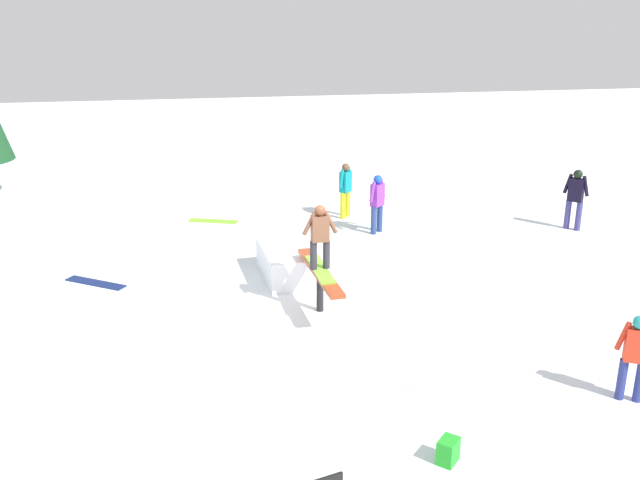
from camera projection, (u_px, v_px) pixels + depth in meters
ground_plane at (320, 311)px, 13.77m from camera, size 60.00×60.00×0.00m
rail_feature at (320, 276)px, 13.53m from camera, size 2.50×0.51×0.85m
snow_kicker_ramp at (298, 262)px, 15.34m from camera, size 1.93×1.66×0.66m
main_rider_on_rail at (320, 239)px, 13.29m from camera, size 1.49×0.68×1.28m
bystander_purple at (377, 201)px, 17.98m from camera, size 0.50×0.55×1.51m
bystander_teal at (345, 187)px, 19.21m from camera, size 0.50×0.47×1.50m
bystander_black at (575, 196)px, 18.22m from camera, size 0.53×0.53×1.58m
bystander_red at (635, 354)px, 10.50m from camera, size 0.33×0.57×1.39m
loose_snowboard_white at (427, 373)px, 11.49m from camera, size 1.11×1.11×0.02m
loose_snowboard_navy at (96, 283)px, 15.05m from camera, size 1.01×1.34×0.02m
loose_snowboard_lime at (213, 221)px, 19.13m from camera, size 0.70×1.35×0.02m
backpack_on_snow at (448, 451)px, 9.27m from camera, size 0.37×0.36×0.34m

